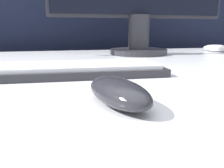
{
  "coord_description": "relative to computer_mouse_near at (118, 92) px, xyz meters",
  "views": [
    {
      "loc": [
        -0.14,
        -0.5,
        0.85
      ],
      "look_at": [
        -0.08,
        -0.2,
        0.78
      ],
      "focal_mm": 35.0,
      "sensor_mm": 36.0,
      "label": 1
    }
  ],
  "objects": [
    {
      "name": "computer_mouse_far",
      "position": [
        0.6,
        0.6,
        -0.0
      ],
      "size": [
        0.11,
        0.13,
        0.03
      ],
      "rotation": [
        0.0,
        0.0,
        0.6
      ],
      "color": "white",
      "rests_on": "desk"
    },
    {
      "name": "keyboard",
      "position": [
        -0.08,
        0.21,
        -0.01
      ],
      "size": [
        0.46,
        0.15,
        0.02
      ],
      "rotation": [
        0.0,
        0.0,
        -0.04
      ],
      "color": "#28282D",
      "rests_on": "desk"
    },
    {
      "name": "computer_mouse_near",
      "position": [
        0.0,
        0.0,
        0.0
      ],
      "size": [
        0.09,
        0.14,
        0.03
      ],
      "rotation": [
        0.0,
        0.0,
        0.27
      ],
      "color": "#232328",
      "rests_on": "desk"
    },
    {
      "name": "partition_panel",
      "position": [
        0.08,
        0.93,
        -0.04
      ],
      "size": [
        5.0,
        0.03,
        1.48
      ],
      "color": "black",
      "rests_on": "ground_plane"
    }
  ]
}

